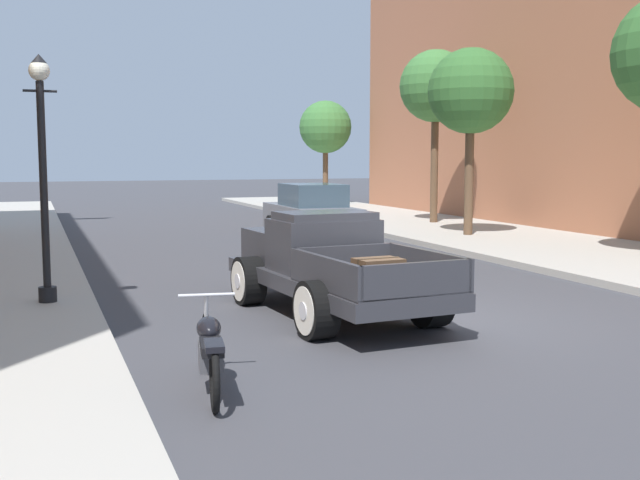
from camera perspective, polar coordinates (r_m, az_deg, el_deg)
name	(u,v)px	position (r m, az deg, el deg)	size (l,w,h in m)	color
ground_plane	(420,319)	(11.79, 7.35, -5.81)	(140.00, 140.00, 0.00)	#3D3D42
hotrod_truck_gunmetal	(326,265)	(12.09, 0.46, -1.82)	(2.42, 5.03, 1.58)	#333338
motorcycle_parked	(210,349)	(8.21, -8.11, -7.95)	(0.63, 2.10, 0.93)	black
car_background_grey	(311,214)	(22.58, -0.64, 1.93)	(1.91, 4.32, 1.65)	slate
street_lamp_near	(43,160)	(12.78, -19.78, 5.58)	(0.50, 0.32, 3.85)	black
street_tree_second	(471,92)	(23.12, 11.06, 10.65)	(2.47, 2.47, 5.41)	brown
street_tree_third	(436,87)	(27.37, 8.52, 11.07)	(2.49, 2.49, 5.95)	brown
street_tree_farthest	(325,128)	(37.98, 0.40, 8.30)	(2.55, 2.55, 5.00)	brown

